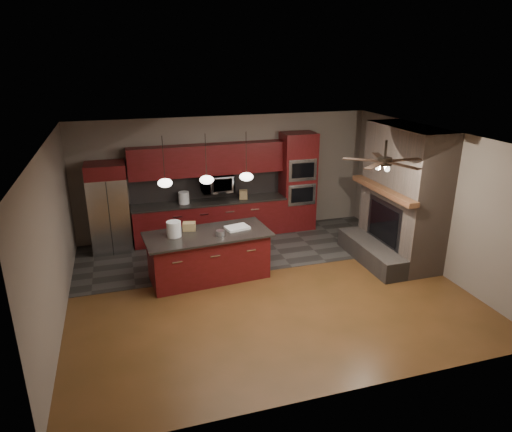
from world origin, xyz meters
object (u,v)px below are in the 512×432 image
object	(u,v)px
oven_tower	(298,182)
cardboard_box	(189,226)
counter_bucket	(184,198)
kitchen_island	(208,255)
microwave	(217,183)
counter_box	(243,195)
paint_tray	(237,228)
refrigerator	(109,208)
white_bucket	(174,229)
paint_can	(220,233)

from	to	relation	value
oven_tower	cardboard_box	size ratio (longest dim) A/B	9.89
counter_bucket	kitchen_island	bearing A→B (deg)	-85.86
microwave	counter_bucket	bearing A→B (deg)	-176.40
cardboard_box	counter_box	world-z (taller)	counter_box
paint_tray	kitchen_island	bearing A→B (deg)	175.22
refrigerator	white_bucket	world-z (taller)	refrigerator
cardboard_box	counter_box	xyz separation A→B (m)	(1.55, 1.70, 0.01)
paint_tray	white_bucket	bearing A→B (deg)	169.77
oven_tower	paint_can	xyz separation A→B (m)	(-2.42, -2.21, -0.22)
microwave	kitchen_island	bearing A→B (deg)	-107.41
kitchen_island	oven_tower	bearing A→B (deg)	32.80
kitchen_island	white_bucket	bearing A→B (deg)	171.74
microwave	counter_box	distance (m)	0.67
kitchen_island	white_bucket	world-z (taller)	white_bucket
cardboard_box	counter_box	bearing A→B (deg)	60.00
white_bucket	paint_can	world-z (taller)	white_bucket
kitchen_island	cardboard_box	distance (m)	0.67
oven_tower	counter_box	distance (m)	1.39
kitchen_island	cardboard_box	world-z (taller)	cardboard_box
oven_tower	microwave	distance (m)	1.98
white_bucket	counter_box	size ratio (longest dim) A/B	1.39
oven_tower	refrigerator	xyz separation A→B (m)	(-4.40, -0.07, -0.21)
microwave	counter_bucket	xyz separation A→B (m)	(-0.80, -0.05, -0.26)
counter_box	microwave	bearing A→B (deg)	-175.51
refrigerator	counter_box	distance (m)	3.02
kitchen_island	white_bucket	size ratio (longest dim) A/B	8.44
microwave	paint_tray	bearing A→B (deg)	-91.52
oven_tower	paint_can	size ratio (longest dim) A/B	14.99
microwave	counter_box	xyz separation A→B (m)	(0.59, -0.10, -0.30)
paint_can	counter_box	size ratio (longest dim) A/B	0.77
kitchen_island	paint_can	distance (m)	0.58
cardboard_box	counter_bucket	size ratio (longest dim) A/B	0.88
counter_box	counter_bucket	bearing A→B (deg)	-168.02
kitchen_island	counter_bucket	bearing A→B (deg)	89.46
refrigerator	paint_tray	bearing A→B (deg)	-38.11
counter_box	white_bucket	bearing A→B (deg)	-119.97
cardboard_box	counter_box	distance (m)	2.30
refrigerator	cardboard_box	bearing A→B (deg)	-48.45
microwave	counter_box	size ratio (longest dim) A/B	3.53
refrigerator	cardboard_box	xyz separation A→B (m)	(1.48, -1.67, 0.01)
paint_can	counter_box	world-z (taller)	counter_box
paint_can	counter_bucket	distance (m)	2.24
paint_tray	oven_tower	bearing A→B (deg)	31.78
white_bucket	cardboard_box	world-z (taller)	white_bucket
refrigerator	paint_tray	xyz separation A→B (m)	(2.38, -1.86, -0.04)
paint_can	paint_tray	bearing A→B (deg)	34.50
paint_tray	counter_bucket	world-z (taller)	counter_bucket
refrigerator	kitchen_island	distance (m)	2.68
kitchen_island	paint_tray	distance (m)	0.77
oven_tower	kitchen_island	bearing A→B (deg)	-142.52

